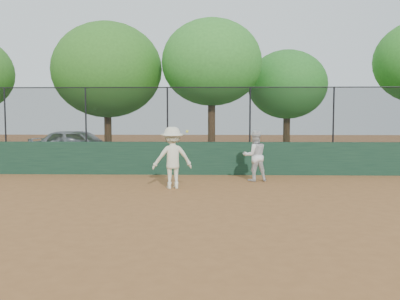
{
  "coord_description": "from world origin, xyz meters",
  "views": [
    {
      "loc": [
        1.17,
        -10.2,
        2.16
      ],
      "look_at": [
        0.8,
        2.2,
        1.2
      ],
      "focal_mm": 40.0,
      "sensor_mm": 36.0,
      "label": 1
    }
  ],
  "objects_px": {
    "tree_2": "(212,63)",
    "parked_car": "(79,145)",
    "player_main": "(172,158)",
    "tree_1": "(107,70)",
    "tree_3": "(287,85)",
    "player_second": "(255,156)"
  },
  "relations": [
    {
      "from": "tree_1",
      "to": "tree_2",
      "type": "height_order",
      "value": "tree_1"
    },
    {
      "from": "player_second",
      "to": "tree_1",
      "type": "bearing_deg",
      "value": -61.09
    },
    {
      "from": "tree_1",
      "to": "player_main",
      "type": "bearing_deg",
      "value": -65.63
    },
    {
      "from": "tree_2",
      "to": "tree_3",
      "type": "relative_size",
      "value": 1.2
    },
    {
      "from": "tree_3",
      "to": "parked_car",
      "type": "bearing_deg",
      "value": -165.13
    },
    {
      "from": "tree_2",
      "to": "parked_car",
      "type": "bearing_deg",
      "value": -177.41
    },
    {
      "from": "player_second",
      "to": "player_main",
      "type": "relative_size",
      "value": 0.91
    },
    {
      "from": "player_main",
      "to": "tree_1",
      "type": "height_order",
      "value": "tree_1"
    },
    {
      "from": "tree_1",
      "to": "tree_3",
      "type": "bearing_deg",
      "value": 8.57
    },
    {
      "from": "parked_car",
      "to": "player_main",
      "type": "xyz_separation_m",
      "value": [
        5.08,
        -7.55,
        0.14
      ]
    },
    {
      "from": "tree_3",
      "to": "player_main",
      "type": "bearing_deg",
      "value": -116.17
    },
    {
      "from": "parked_car",
      "to": "tree_1",
      "type": "distance_m",
      "value": 4.0
    },
    {
      "from": "player_main",
      "to": "tree_1",
      "type": "xyz_separation_m",
      "value": [
        -4.02,
        8.88,
        3.48
      ]
    },
    {
      "from": "player_main",
      "to": "tree_1",
      "type": "relative_size",
      "value": 0.27
    },
    {
      "from": "player_main",
      "to": "tree_3",
      "type": "relative_size",
      "value": 0.33
    },
    {
      "from": "tree_3",
      "to": "player_second",
      "type": "bearing_deg",
      "value": -105.81
    },
    {
      "from": "player_second",
      "to": "tree_2",
      "type": "relative_size",
      "value": 0.25
    },
    {
      "from": "player_main",
      "to": "tree_3",
      "type": "height_order",
      "value": "tree_3"
    },
    {
      "from": "tree_3",
      "to": "tree_2",
      "type": "bearing_deg",
      "value": -148.35
    },
    {
      "from": "tree_2",
      "to": "player_second",
      "type": "bearing_deg",
      "value": -76.88
    },
    {
      "from": "player_second",
      "to": "tree_2",
      "type": "height_order",
      "value": "tree_2"
    },
    {
      "from": "player_main",
      "to": "tree_1",
      "type": "bearing_deg",
      "value": 114.37
    }
  ]
}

